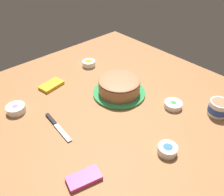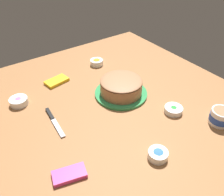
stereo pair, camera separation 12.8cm
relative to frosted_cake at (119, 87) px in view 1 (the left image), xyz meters
name	(u,v)px [view 1 (the left image)]	position (x,y,z in m)	size (l,w,h in m)	color
ground_plane	(108,108)	(0.14, 0.06, -0.05)	(1.54, 1.54, 0.00)	#936038
frosted_cake	(119,87)	(0.00, 0.00, 0.00)	(0.30, 0.30, 0.10)	#339351
frosting_tub	(219,108)	(-0.26, 0.47, -0.01)	(0.10, 0.10, 0.08)	white
spreading_knife	(56,124)	(0.41, -0.02, -0.04)	(0.04, 0.24, 0.01)	silver
sprinkle_bowl_pink	(16,109)	(0.51, -0.25, -0.03)	(0.10, 0.10, 0.04)	white
sprinkle_bowl_blue	(167,149)	(0.15, 0.45, -0.03)	(0.09, 0.09, 0.04)	white
sprinkle_bowl_green	(173,105)	(-0.13, 0.28, -0.03)	(0.10, 0.10, 0.03)	white
sprinkle_bowl_orange	(89,63)	(-0.07, -0.37, -0.03)	(0.09, 0.09, 0.04)	white
candy_box_lower	(84,178)	(0.50, 0.32, -0.04)	(0.13, 0.07, 0.02)	#E53D8E
candy_box_upper	(51,85)	(0.25, -0.33, -0.04)	(0.14, 0.08, 0.02)	yellow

